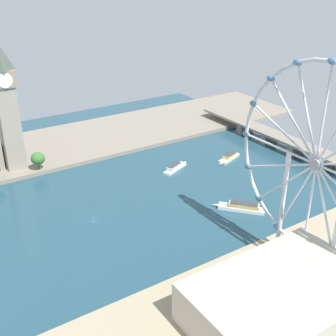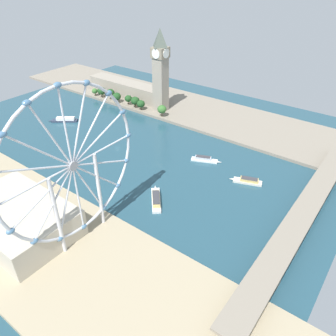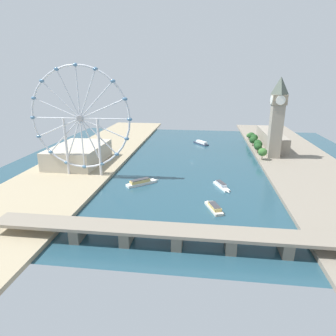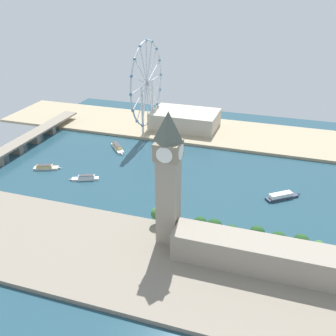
{
  "view_description": "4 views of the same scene",
  "coord_description": "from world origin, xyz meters",
  "px_view_note": "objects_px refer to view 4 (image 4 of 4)",
  "views": [
    {
      "loc": [
        215.48,
        -86.45,
        140.61
      ],
      "look_at": [
        -5.98,
        58.31,
        16.48
      ],
      "focal_mm": 46.53,
      "sensor_mm": 36.0,
      "label": 1
    },
    {
      "loc": [
        195.82,
        208.48,
        158.53
      ],
      "look_at": [
        19.03,
        75.82,
        15.96
      ],
      "focal_mm": 35.38,
      "sensor_mm": 36.0,
      "label": 2
    },
    {
      "loc": [
        -13.38,
        327.83,
        95.12
      ],
      "look_at": [
        22.1,
        48.11,
        6.06
      ],
      "focal_mm": 31.25,
      "sensor_mm": 36.0,
      "label": 3
    },
    {
      "loc": [
        -305.2,
        -88.94,
        166.51
      ],
      "look_at": [
        1.44,
        11.78,
        7.62
      ],
      "focal_mm": 41.87,
      "sensor_mm": 36.0,
      "label": 4
    }
  ],
  "objects_px": {
    "parliament_block": "(263,255)",
    "tour_boat_0": "(46,167)",
    "tour_boat_2": "(85,178)",
    "ferris_wheel": "(147,84)",
    "riverside_hall": "(185,119)",
    "clock_tower": "(168,177)",
    "tour_boat_3": "(117,147)",
    "river_bridge": "(15,146)",
    "tour_boat_1": "(282,196)"
  },
  "relations": [
    {
      "from": "tour_boat_1",
      "to": "tour_boat_3",
      "type": "distance_m",
      "value": 180.39
    },
    {
      "from": "tour_boat_2",
      "to": "tour_boat_3",
      "type": "distance_m",
      "value": 72.54
    },
    {
      "from": "parliament_block",
      "to": "tour_boat_3",
      "type": "xyz_separation_m",
      "value": [
        147.35,
        166.47,
        -10.11
      ]
    },
    {
      "from": "riverside_hall",
      "to": "tour_boat_0",
      "type": "relative_size",
      "value": 2.86
    },
    {
      "from": "clock_tower",
      "to": "tour_boat_2",
      "type": "bearing_deg",
      "value": 57.26
    },
    {
      "from": "tour_boat_0",
      "to": "parliament_block",
      "type": "bearing_deg",
      "value": -41.32
    },
    {
      "from": "parliament_block",
      "to": "tour_boat_0",
      "type": "relative_size",
      "value": 4.19
    },
    {
      "from": "riverside_hall",
      "to": "tour_boat_2",
      "type": "distance_m",
      "value": 162.01
    },
    {
      "from": "clock_tower",
      "to": "tour_boat_3",
      "type": "distance_m",
      "value": 177.55
    },
    {
      "from": "tour_boat_0",
      "to": "tour_boat_2",
      "type": "relative_size",
      "value": 0.99
    },
    {
      "from": "clock_tower",
      "to": "tour_boat_0",
      "type": "xyz_separation_m",
      "value": [
        72.26,
        147.0,
        -48.81
      ]
    },
    {
      "from": "clock_tower",
      "to": "river_bridge",
      "type": "distance_m",
      "value": 223.91
    },
    {
      "from": "tour_boat_2",
      "to": "tour_boat_1",
      "type": "bearing_deg",
      "value": 164.07
    },
    {
      "from": "tour_boat_0",
      "to": "tour_boat_3",
      "type": "relative_size",
      "value": 0.95
    },
    {
      "from": "river_bridge",
      "to": "tour_boat_1",
      "type": "xyz_separation_m",
      "value": [
        -8.74,
        -269.39,
        -5.69
      ]
    },
    {
      "from": "ferris_wheel",
      "to": "river_bridge",
      "type": "xyz_separation_m",
      "value": [
        -101.3,
        109.09,
        -48.94
      ]
    },
    {
      "from": "ferris_wheel",
      "to": "tour_boat_3",
      "type": "relative_size",
      "value": 3.62
    },
    {
      "from": "parliament_block",
      "to": "tour_boat_0",
      "type": "xyz_separation_m",
      "value": [
        82.57,
        211.51,
        -10.47
      ]
    },
    {
      "from": "ferris_wheel",
      "to": "tour_boat_3",
      "type": "bearing_deg",
      "value": 167.84
    },
    {
      "from": "ferris_wheel",
      "to": "tour_boat_1",
      "type": "relative_size",
      "value": 3.56
    },
    {
      "from": "river_bridge",
      "to": "clock_tower",
      "type": "bearing_deg",
      "value": -115.5
    },
    {
      "from": "riverside_hall",
      "to": "tour_boat_2",
      "type": "xyz_separation_m",
      "value": [
        -153.81,
        49.78,
        -10.69
      ]
    },
    {
      "from": "tour_boat_0",
      "to": "tour_boat_3",
      "type": "distance_m",
      "value": 78.91
    },
    {
      "from": "tour_boat_0",
      "to": "tour_boat_3",
      "type": "height_order",
      "value": "tour_boat_3"
    },
    {
      "from": "riverside_hall",
      "to": "tour_boat_3",
      "type": "distance_m",
      "value": 96.71
    },
    {
      "from": "parliament_block",
      "to": "ferris_wheel",
      "type": "xyz_separation_m",
      "value": [
        206.23,
        153.78,
        44.44
      ]
    },
    {
      "from": "riverside_hall",
      "to": "tour_boat_0",
      "type": "height_order",
      "value": "riverside_hall"
    },
    {
      "from": "ferris_wheel",
      "to": "river_bridge",
      "type": "height_order",
      "value": "ferris_wheel"
    },
    {
      "from": "tour_boat_2",
      "to": "ferris_wheel",
      "type": "bearing_deg",
      "value": -117.86
    },
    {
      "from": "river_bridge",
      "to": "tour_boat_2",
      "type": "bearing_deg",
      "value": -107.07
    },
    {
      "from": "river_bridge",
      "to": "tour_boat_3",
      "type": "bearing_deg",
      "value": -66.25
    },
    {
      "from": "parliament_block",
      "to": "tour_boat_2",
      "type": "height_order",
      "value": "parliament_block"
    },
    {
      "from": "tour_boat_0",
      "to": "tour_boat_3",
      "type": "bearing_deg",
      "value": 35.2
    },
    {
      "from": "ferris_wheel",
      "to": "tour_boat_2",
      "type": "height_order",
      "value": "ferris_wheel"
    },
    {
      "from": "clock_tower",
      "to": "tour_boat_2",
      "type": "distance_m",
      "value": 128.91
    },
    {
      "from": "clock_tower",
      "to": "river_bridge",
      "type": "height_order",
      "value": "clock_tower"
    },
    {
      "from": "parliament_block",
      "to": "river_bridge",
      "type": "xyz_separation_m",
      "value": [
        104.93,
        262.87,
        -4.5
      ]
    },
    {
      "from": "riverside_hall",
      "to": "river_bridge",
      "type": "relative_size",
      "value": 0.35
    },
    {
      "from": "clock_tower",
      "to": "tour_boat_1",
      "type": "relative_size",
      "value": 3.17
    },
    {
      "from": "river_bridge",
      "to": "tour_boat_2",
      "type": "height_order",
      "value": "river_bridge"
    },
    {
      "from": "clock_tower",
      "to": "parliament_block",
      "type": "relative_size",
      "value": 0.81
    },
    {
      "from": "parliament_block",
      "to": "riverside_hall",
      "type": "xyz_separation_m",
      "value": [
        228.64,
        115.1,
        0.26
      ]
    },
    {
      "from": "tour_boat_0",
      "to": "tour_boat_2",
      "type": "xyz_separation_m",
      "value": [
        -7.74,
        -46.63,
        0.03
      ]
    },
    {
      "from": "clock_tower",
      "to": "tour_boat_3",
      "type": "xyz_separation_m",
      "value": [
        137.05,
        101.96,
        -48.45
      ]
    },
    {
      "from": "river_bridge",
      "to": "tour_boat_3",
      "type": "relative_size",
      "value": 7.86
    },
    {
      "from": "clock_tower",
      "to": "parliament_block",
      "type": "bearing_deg",
      "value": -99.08
    },
    {
      "from": "tour_boat_0",
      "to": "clock_tower",
      "type": "bearing_deg",
      "value": -46.17
    },
    {
      "from": "tour_boat_1",
      "to": "tour_boat_0",
      "type": "bearing_deg",
      "value": 145.63
    },
    {
      "from": "river_bridge",
      "to": "tour_boat_0",
      "type": "relative_size",
      "value": 8.29
    },
    {
      "from": "parliament_block",
      "to": "tour_boat_2",
      "type": "xyz_separation_m",
      "value": [
        74.83,
        164.88,
        -10.43
      ]
    }
  ]
}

